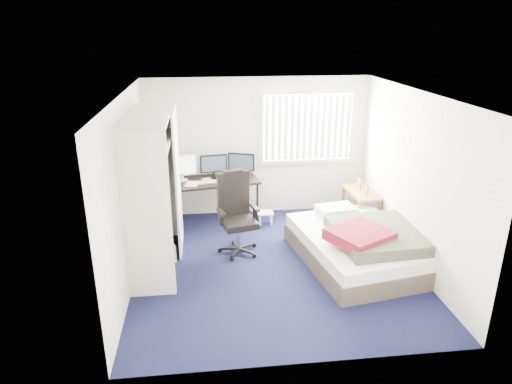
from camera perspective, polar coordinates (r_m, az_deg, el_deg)
The scene contains 10 objects.
ground at distance 6.83m, azimuth 2.30°, elevation -9.09°, with size 4.20×4.20×0.00m, color black.
room_shell at distance 6.23m, azimuth 2.49°, elevation 3.11°, with size 4.20×4.20×4.20m.
window_assembly at distance 8.32m, azimuth 6.46°, elevation 8.00°, with size 1.72×0.09×1.32m.
closet at distance 6.50m, azimuth -12.64°, elevation 1.89°, with size 0.64×1.84×2.22m.
desk at distance 8.04m, azimuth -5.47°, elevation 1.73°, with size 1.68×0.99×1.24m.
office_chair at distance 7.05m, azimuth -2.43°, elevation -3.66°, with size 0.73×0.73×1.27m.
footstool at distance 8.09m, azimuth 1.17°, elevation -2.86°, with size 0.28×0.22×0.22m.
nightstand at distance 8.21m, azimuth 13.04°, elevation -0.35°, with size 0.48×0.89×0.78m.
bed at distance 6.94m, azimuth 12.90°, elevation -6.43°, with size 1.90×2.33×0.68m.
pine_box at distance 7.01m, azimuth -11.67°, elevation -7.47°, with size 0.36×0.27×0.27m, color tan.
Camera 1 is at (-0.96, -5.88, 3.33)m, focal length 32.00 mm.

